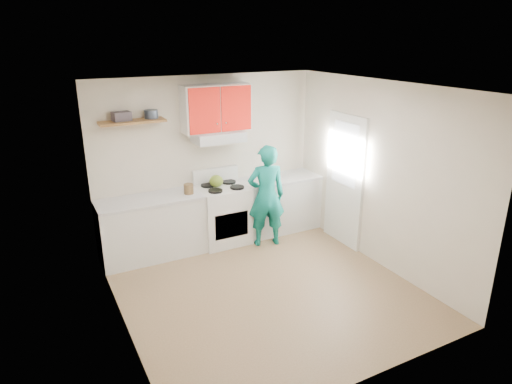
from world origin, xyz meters
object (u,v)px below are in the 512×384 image
stove (223,215)px  crock (189,190)px  kettle (216,181)px  tin (151,114)px  person (266,196)px

stove → crock: bearing=-175.1°
stove → kettle: bearing=134.3°
tin → person: bearing=-21.3°
stove → tin: 1.92m
stove → kettle: 0.56m
stove → crock: (-0.56, -0.05, 0.53)m
person → crock: bearing=-2.4°
kettle → person: bearing=-37.1°
person → stove: bearing=-20.3°
kettle → crock: 0.51m
stove → person: 0.77m
kettle → stove: bearing=-46.6°
stove → crock: size_ratio=5.38×
stove → person: size_ratio=0.57×
crock → stove: bearing=4.9°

